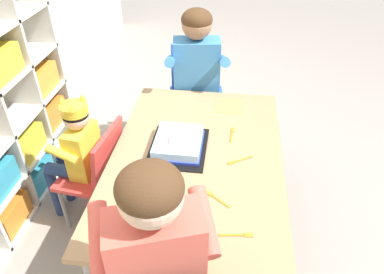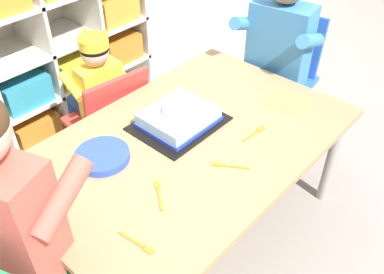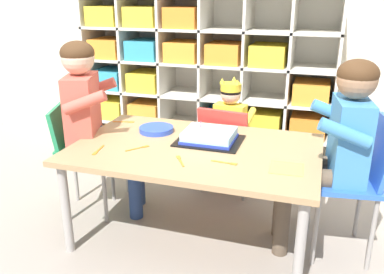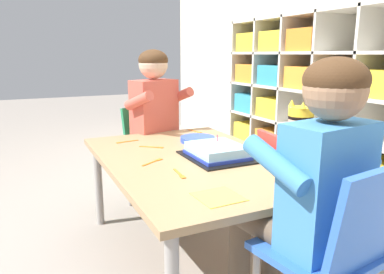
{
  "view_description": "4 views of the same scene",
  "coord_description": "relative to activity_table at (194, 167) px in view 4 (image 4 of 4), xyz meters",
  "views": [
    {
      "loc": [
        -1.41,
        -0.15,
        1.7
      ],
      "look_at": [
        -0.04,
        0.02,
        0.69
      ],
      "focal_mm": 33.9,
      "sensor_mm": 36.0,
      "label": 1
    },
    {
      "loc": [
        -0.95,
        -0.87,
        1.61
      ],
      "look_at": [
        -0.04,
        -0.06,
        0.62
      ],
      "focal_mm": 39.47,
      "sensor_mm": 36.0,
      "label": 2
    },
    {
      "loc": [
        0.62,
        -1.98,
        1.35
      ],
      "look_at": [
        -0.03,
        0.02,
        0.59
      ],
      "focal_mm": 38.31,
      "sensor_mm": 36.0,
      "label": 3
    },
    {
      "loc": [
        1.58,
        -0.76,
        1.05
      ],
      "look_at": [
        -0.05,
        0.01,
        0.64
      ],
      "focal_mm": 34.12,
      "sensor_mm": 36.0,
      "label": 4
    }
  ],
  "objects": [
    {
      "name": "classroom_chair_blue",
      "position": [
        0.04,
        0.56,
        -0.13
      ],
      "size": [
        0.4,
        0.35,
        0.63
      ],
      "rotation": [
        0.0,
        0.0,
        3.02
      ],
      "color": "red",
      "rests_on": "ground"
    },
    {
      "name": "paper_plate_stack",
      "position": [
        -0.3,
        0.17,
        0.06
      ],
      "size": [
        0.2,
        0.2,
        0.03
      ],
      "primitive_type": "cylinder",
      "color": "blue",
      "rests_on": "activity_table"
    },
    {
      "name": "classroom_chair_adult_side",
      "position": [
        -0.76,
        0.03,
        -0.05
      ],
      "size": [
        0.41,
        0.42,
        0.7
      ],
      "rotation": [
        0.0,
        0.0,
        1.9
      ],
      "color": "#238451",
      "rests_on": "ground"
    },
    {
      "name": "adult_helper_seated",
      "position": [
        -0.66,
        0.07,
        0.18
      ],
      "size": [
        0.48,
        0.46,
        1.08
      ],
      "rotation": [
        0.0,
        0.0,
        1.9
      ],
      "color": "#D15647",
      "rests_on": "ground"
    },
    {
      "name": "fork_by_napkin",
      "position": [
        -0.56,
        0.28,
        0.05
      ],
      "size": [
        0.14,
        0.04,
        0.0
      ],
      "rotation": [
        0.0,
        0.0,
        3.35
      ],
      "color": "orange",
      "rests_on": "activity_table"
    },
    {
      "name": "birthday_cake_on_tray",
      "position": [
        0.05,
        0.1,
        0.08
      ],
      "size": [
        0.36,
        0.29,
        0.1
      ],
      "color": "black",
      "rests_on": "activity_table"
    },
    {
      "name": "ground",
      "position": [
        0.0,
        0.0,
        -0.5
      ],
      "size": [
        16.0,
        16.0,
        0.0
      ],
      "primitive_type": "plane",
      "color": "gray"
    },
    {
      "name": "child_with_crown",
      "position": [
        0.05,
        0.67,
        -0.0
      ],
      "size": [
        0.31,
        0.32,
        0.81
      ],
      "rotation": [
        0.0,
        0.0,
        3.02
      ],
      "color": "yellow",
      "rests_on": "ground"
    },
    {
      "name": "fork_near_cake_tray",
      "position": [
        -0.28,
        -0.12,
        0.05
      ],
      "size": [
        0.1,
        0.12,
        0.0
      ],
      "rotation": [
        0.0,
        0.0,
        4.06
      ],
      "color": "orange",
      "rests_on": "activity_table"
    },
    {
      "name": "storage_cubby_shelf",
      "position": [
        -0.38,
        1.2,
        0.13
      ],
      "size": [
        2.04,
        0.4,
        1.33
      ],
      "color": "silver",
      "rests_on": "ground"
    },
    {
      "name": "classroom_chair_guest_side",
      "position": [
        0.84,
        0.1,
        -0.04
      ],
      "size": [
        0.4,
        0.42,
        0.75
      ],
      "rotation": [
        0.0,
        0.0,
        -1.43
      ],
      "color": "blue",
      "rests_on": "ground"
    },
    {
      "name": "fork_beside_plate_stack",
      "position": [
        0.21,
        -0.17,
        0.05
      ],
      "size": [
        0.14,
        0.03,
        0.0
      ],
      "rotation": [
        0.0,
        0.0,
        3.06
      ],
      "color": "orange",
      "rests_on": "activity_table"
    },
    {
      "name": "paper_napkin_square",
      "position": [
        0.5,
        -0.14,
        0.05
      ],
      "size": [
        0.17,
        0.17,
        0.0
      ],
      "primitive_type": "cube",
      "rotation": [
        0.0,
        0.0,
        0.04
      ],
      "color": "#F4DB4C",
      "rests_on": "activity_table"
    },
    {
      "name": "guest_at_table_side",
      "position": [
        0.72,
        0.08,
        0.15
      ],
      "size": [
        0.45,
        0.43,
        1.05
      ],
      "rotation": [
        0.0,
        0.0,
        -1.43
      ],
      "color": "#3D7FBC",
      "rests_on": "ground"
    },
    {
      "name": "fork_scattered_mid_table",
      "position": [
        -0.47,
        -0.22,
        0.05
      ],
      "size": [
        0.03,
        0.14,
        0.0
      ],
      "rotation": [
        0.0,
        0.0,
        1.7
      ],
      "color": "orange",
      "rests_on": "activity_table"
    },
    {
      "name": "fork_at_table_front_edge",
      "position": [
        -0.01,
        -0.21,
        0.05
      ],
      "size": [
        0.09,
        0.13,
        0.0
      ],
      "rotation": [
        0.0,
        0.0,
        5.27
      ],
      "color": "orange",
      "rests_on": "activity_table"
    },
    {
      "name": "activity_table",
      "position": [
        0.0,
        0.0,
        0.0
      ],
      "size": [
        1.33,
        0.86,
        0.55
      ],
      "color": "#A37F56",
      "rests_on": "ground"
    }
  ]
}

